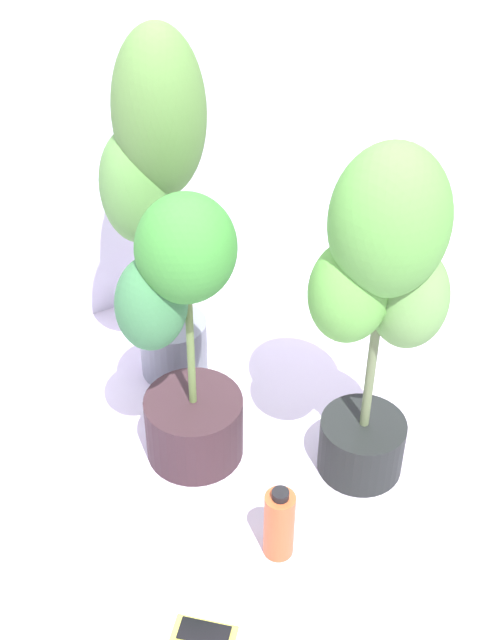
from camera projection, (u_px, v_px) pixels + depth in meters
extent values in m
plane|color=silver|center=(231.00, 482.00, 2.27)|extent=(8.00, 8.00, 0.00)
cube|color=silver|center=(81.00, 1.00, 2.24)|extent=(3.20, 0.01, 2.00)
cylinder|color=black|center=(361.00, 445.00, 2.26)|extent=(0.22, 0.22, 0.16)
cylinder|color=#40371C|center=(364.00, 425.00, 2.22)|extent=(0.21, 0.21, 0.02)
cylinder|color=#61724A|center=(377.00, 318.00, 2.00)|extent=(0.02, 0.02, 0.69)
ellipsoid|color=#569C41|center=(390.00, 221.00, 1.84)|extent=(0.27, 0.26, 0.36)
ellipsoid|color=#5AA241|center=(349.00, 292.00, 1.94)|extent=(0.26, 0.25, 0.26)
ellipsoid|color=#659B4E|center=(409.00, 297.00, 1.97)|extent=(0.24, 0.25, 0.27)
cylinder|color=slate|center=(174.00, 346.00, 2.56)|extent=(0.20, 0.20, 0.18)
cylinder|color=#3F2E20|center=(172.00, 324.00, 2.51)|extent=(0.18, 0.18, 0.02)
cylinder|color=#5F844A|center=(165.00, 213.00, 2.27)|extent=(0.03, 0.03, 0.74)
ellipsoid|color=#537F3B|center=(159.00, 113.00, 2.10)|extent=(0.27, 0.27, 0.45)
ellipsoid|color=#568C43|center=(135.00, 186.00, 2.21)|extent=(0.21, 0.22, 0.32)
cylinder|color=#332025|center=(194.00, 426.00, 2.30)|extent=(0.26, 0.26, 0.19)
cylinder|color=#443021|center=(193.00, 403.00, 2.25)|extent=(0.24, 0.24, 0.02)
cylinder|color=#5F793F|center=(189.00, 319.00, 2.07)|extent=(0.02, 0.02, 0.54)
ellipsoid|color=#378331|center=(186.00, 248.00, 1.95)|extent=(0.34, 0.34, 0.26)
ellipsoid|color=#397544|center=(152.00, 303.00, 2.02)|extent=(0.24, 0.23, 0.25)
cube|color=#D0CD4A|center=(204.00, 633.00, 1.92)|extent=(0.16, 0.15, 0.01)
cube|color=black|center=(204.00, 632.00, 1.92)|extent=(0.12, 0.12, 0.00)
cylinder|color=#C8542C|center=(279.00, 525.00, 2.04)|extent=(0.07, 0.07, 0.20)
cylinder|color=black|center=(280.00, 495.00, 1.97)|extent=(0.04, 0.04, 0.02)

